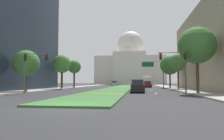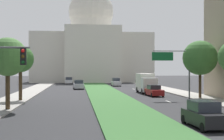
{
  "view_description": "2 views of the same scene",
  "coord_description": "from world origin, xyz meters",
  "px_view_note": "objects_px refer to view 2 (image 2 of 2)",
  "views": [
    {
      "loc": [
        4.38,
        -11.4,
        1.55
      ],
      "look_at": [
        -1.64,
        34.79,
        4.19
      ],
      "focal_mm": 32.65,
      "sensor_mm": 36.0,
      "label": 1
    },
    {
      "loc": [
        -4.39,
        -3.88,
        3.99
      ],
      "look_at": [
        0.67,
        43.81,
        3.81
      ],
      "focal_mm": 52.44,
      "sensor_mm": 36.0,
      "label": 2
    }
  ],
  "objects_px": {
    "sedan_lead_stopped": "(204,115)",
    "sedan_midblock": "(154,91)",
    "street_tree_right_far": "(200,58)",
    "capitol_building": "(91,49)",
    "sedan_far_horizon": "(116,82)",
    "overhead_guide_sign": "(176,64)",
    "street_tree_left_mid": "(8,57)",
    "sedan_very_far": "(69,81)",
    "sedan_distant": "(79,85)",
    "street_tree_left_far": "(20,59)",
    "box_truck_delivery": "(146,83)"
  },
  "relations": [
    {
      "from": "sedan_far_horizon",
      "to": "sedan_midblock",
      "type": "bearing_deg",
      "value": -85.49
    },
    {
      "from": "street_tree_left_mid",
      "to": "sedan_far_horizon",
      "type": "distance_m",
      "value": 45.72
    },
    {
      "from": "street_tree_left_far",
      "to": "sedan_distant",
      "type": "xyz_separation_m",
      "value": [
        7.16,
        23.47,
        -4.29
      ]
    },
    {
      "from": "sedan_far_horizon",
      "to": "capitol_building",
      "type": "bearing_deg",
      "value": 98.55
    },
    {
      "from": "street_tree_left_far",
      "to": "street_tree_right_far",
      "type": "relative_size",
      "value": 0.88
    },
    {
      "from": "overhead_guide_sign",
      "to": "street_tree_left_mid",
      "type": "relative_size",
      "value": 0.93
    },
    {
      "from": "box_truck_delivery",
      "to": "sedan_midblock",
      "type": "bearing_deg",
      "value": -91.34
    },
    {
      "from": "street_tree_left_mid",
      "to": "street_tree_right_far",
      "type": "xyz_separation_m",
      "value": [
        22.7,
        9.76,
        0.34
      ]
    },
    {
      "from": "street_tree_right_far",
      "to": "street_tree_left_far",
      "type": "bearing_deg",
      "value": -178.07
    },
    {
      "from": "sedan_midblock",
      "to": "box_truck_delivery",
      "type": "bearing_deg",
      "value": 88.66
    },
    {
      "from": "sedan_midblock",
      "to": "sedan_distant",
      "type": "height_order",
      "value": "sedan_distant"
    },
    {
      "from": "street_tree_right_far",
      "to": "box_truck_delivery",
      "type": "distance_m",
      "value": 12.68
    },
    {
      "from": "sedan_far_horizon",
      "to": "box_truck_delivery",
      "type": "bearing_deg",
      "value": -83.85
    },
    {
      "from": "street_tree_left_far",
      "to": "sedan_far_horizon",
      "type": "height_order",
      "value": "street_tree_left_far"
    },
    {
      "from": "street_tree_left_mid",
      "to": "sedan_far_horizon",
      "type": "relative_size",
      "value": 1.51
    },
    {
      "from": "sedan_midblock",
      "to": "sedan_far_horizon",
      "type": "bearing_deg",
      "value": 94.51
    },
    {
      "from": "box_truck_delivery",
      "to": "overhead_guide_sign",
      "type": "bearing_deg",
      "value": -82.49
    },
    {
      "from": "sedan_midblock",
      "to": "sedan_very_far",
      "type": "height_order",
      "value": "sedan_very_far"
    },
    {
      "from": "capitol_building",
      "to": "sedan_midblock",
      "type": "xyz_separation_m",
      "value": [
        6.67,
        -57.82,
        -9.65
      ]
    },
    {
      "from": "street_tree_right_far",
      "to": "box_truck_delivery",
      "type": "xyz_separation_m",
      "value": [
        -4.91,
        11.07,
        -3.75
      ]
    },
    {
      "from": "capitol_building",
      "to": "sedan_midblock",
      "type": "height_order",
      "value": "capitol_building"
    },
    {
      "from": "capitol_building",
      "to": "overhead_guide_sign",
      "type": "xyz_separation_m",
      "value": [
        8.32,
        -63.02,
        -5.8
      ]
    },
    {
      "from": "sedan_far_horizon",
      "to": "overhead_guide_sign",
      "type": "bearing_deg",
      "value": -83.38
    },
    {
      "from": "overhead_guide_sign",
      "to": "street_tree_left_far",
      "type": "distance_m",
      "value": 19.65
    },
    {
      "from": "capitol_building",
      "to": "street_tree_right_far",
      "type": "xyz_separation_m",
      "value": [
        11.72,
        -62.67,
        -5.0
      ]
    },
    {
      "from": "street_tree_left_mid",
      "to": "box_truck_delivery",
      "type": "relative_size",
      "value": 1.09
    },
    {
      "from": "sedan_far_horizon",
      "to": "sedan_distant",
      "type": "bearing_deg",
      "value": -129.68
    },
    {
      "from": "sedan_lead_stopped",
      "to": "sedan_midblock",
      "type": "relative_size",
      "value": 1.01
    },
    {
      "from": "street_tree_right_far",
      "to": "box_truck_delivery",
      "type": "bearing_deg",
      "value": 113.89
    },
    {
      "from": "street_tree_left_mid",
      "to": "street_tree_left_far",
      "type": "xyz_separation_m",
      "value": [
        -0.34,
        8.99,
        0.04
      ]
    },
    {
      "from": "street_tree_left_mid",
      "to": "box_truck_delivery",
      "type": "distance_m",
      "value": 27.61
    },
    {
      "from": "capitol_building",
      "to": "street_tree_right_far",
      "type": "height_order",
      "value": "capitol_building"
    },
    {
      "from": "capitol_building",
      "to": "sedan_very_far",
      "type": "height_order",
      "value": "capitol_building"
    },
    {
      "from": "street_tree_left_far",
      "to": "sedan_midblock",
      "type": "bearing_deg",
      "value": 17.36
    },
    {
      "from": "sedan_lead_stopped",
      "to": "capitol_building",
      "type": "bearing_deg",
      "value": 92.9
    },
    {
      "from": "street_tree_left_mid",
      "to": "street_tree_right_far",
      "type": "bearing_deg",
      "value": 23.27
    },
    {
      "from": "sedan_distant",
      "to": "box_truck_delivery",
      "type": "xyz_separation_m",
      "value": [
        10.98,
        -11.63,
        0.84
      ]
    },
    {
      "from": "street_tree_right_far",
      "to": "sedan_midblock",
      "type": "bearing_deg",
      "value": 136.16
    },
    {
      "from": "sedan_lead_stopped",
      "to": "box_truck_delivery",
      "type": "distance_m",
      "value": 31.41
    },
    {
      "from": "sedan_lead_stopped",
      "to": "sedan_midblock",
      "type": "height_order",
      "value": "sedan_lead_stopped"
    },
    {
      "from": "sedan_midblock",
      "to": "sedan_far_horizon",
      "type": "xyz_separation_m",
      "value": [
        -2.22,
        28.22,
        0.09
      ]
    },
    {
      "from": "capitol_building",
      "to": "sedan_far_horizon",
      "type": "xyz_separation_m",
      "value": [
        4.45,
        -29.6,
        -9.57
      ]
    },
    {
      "from": "street_tree_right_far",
      "to": "sedan_midblock",
      "type": "distance_m",
      "value": 8.41
    },
    {
      "from": "sedan_distant",
      "to": "sedan_midblock",
      "type": "bearing_deg",
      "value": -58.75
    },
    {
      "from": "capitol_building",
      "to": "box_truck_delivery",
      "type": "distance_m",
      "value": 52.77
    },
    {
      "from": "street_tree_left_mid",
      "to": "sedan_midblock",
      "type": "relative_size",
      "value": 1.61
    },
    {
      "from": "street_tree_left_mid",
      "to": "sedan_very_far",
      "type": "height_order",
      "value": "street_tree_left_mid"
    },
    {
      "from": "sedan_midblock",
      "to": "street_tree_left_mid",
      "type": "bearing_deg",
      "value": -140.38
    },
    {
      "from": "street_tree_left_far",
      "to": "sedan_far_horizon",
      "type": "xyz_separation_m",
      "value": [
        15.77,
        33.84,
        -4.27
      ]
    },
    {
      "from": "overhead_guide_sign",
      "to": "street_tree_left_mid",
      "type": "xyz_separation_m",
      "value": [
        -19.3,
        -9.41,
        0.46
      ]
    }
  ]
}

